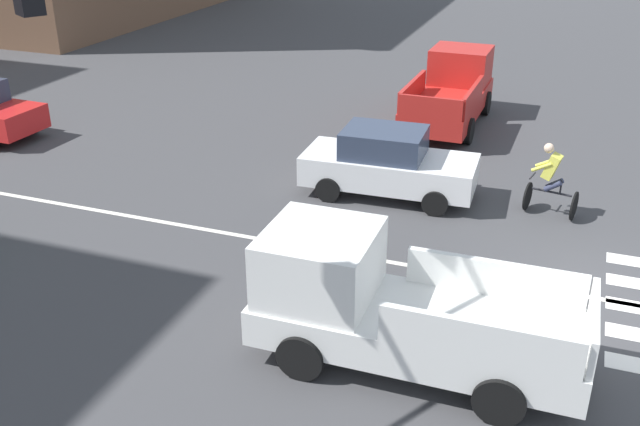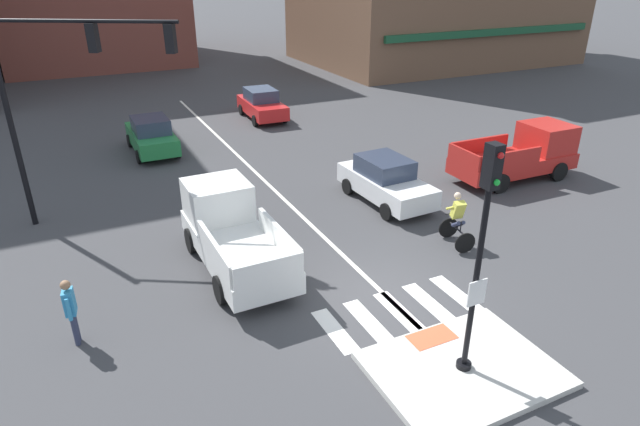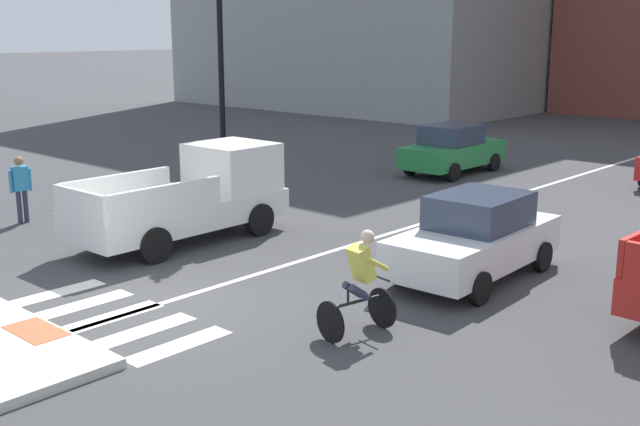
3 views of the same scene
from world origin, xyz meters
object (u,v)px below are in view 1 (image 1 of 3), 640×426
Objects in this scene: car_white_eastbound_mid at (388,163)px; pickup_truck_red_cross_right at (452,91)px; cyclist at (551,178)px; pickup_truck_white_westbound_near at (388,306)px.

pickup_truck_red_cross_right is (6.23, -0.32, 0.17)m from car_white_eastbound_mid.
pickup_truck_red_cross_right is 6.92m from cyclist.
car_white_eastbound_mid is 3.74m from cyclist.
pickup_truck_white_westbound_near reaches higher than cyclist.
pickup_truck_white_westbound_near is 6.82m from cyclist.
pickup_truck_red_cross_right is 1.00× the size of pickup_truck_white_westbound_near.
car_white_eastbound_mid is 6.25m from pickup_truck_red_cross_right.
cyclist is (-6.02, -3.41, -0.11)m from pickup_truck_red_cross_right.
pickup_truck_red_cross_right reaches higher than car_white_eastbound_mid.
pickup_truck_white_westbound_near is at bearing 163.05° from cyclist.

